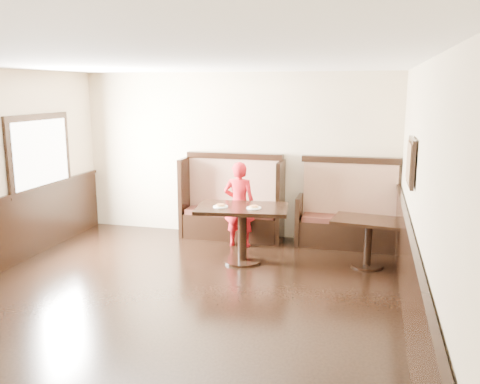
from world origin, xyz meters
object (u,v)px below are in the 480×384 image
(booth_main, at_px, (233,207))
(table_main, at_px, (242,220))
(table_neighbor, at_px, (368,231))
(child, at_px, (239,204))
(booth_neighbor, at_px, (348,217))

(booth_main, bearing_deg, table_main, -68.36)
(table_neighbor, bearing_deg, child, 174.73)
(booth_neighbor, bearing_deg, booth_main, 179.95)
(child, bearing_deg, booth_main, -66.46)
(booth_neighbor, height_order, table_main, booth_neighbor)
(booth_main, height_order, table_neighbor, booth_main)
(table_neighbor, height_order, child, child)
(booth_main, height_order, table_main, booth_main)
(table_main, bearing_deg, booth_neighbor, 32.13)
(table_neighbor, distance_m, child, 2.10)
(table_neighbor, xyz_separation_m, child, (-2.04, 0.47, 0.17))
(child, bearing_deg, booth_neighbor, -168.29)
(table_main, relative_size, child, 1.01)
(booth_main, xyz_separation_m, table_neighbor, (2.28, -0.94, -0.00))
(booth_main, relative_size, child, 1.26)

